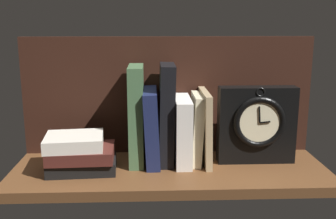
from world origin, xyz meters
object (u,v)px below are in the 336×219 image
(framed_clock, at_px, (257,124))
(book_green_romantic, at_px, (136,115))
(book_tan_shortstories, at_px, (205,127))
(book_cream_twain, at_px, (196,128))
(book_stack_side, at_px, (80,153))
(book_navy_bierce, at_px, (152,127))
(book_white_catcher, at_px, (182,130))
(book_black_skeptic, at_px, (167,114))

(framed_clock, bearing_deg, book_green_romantic, 177.73)
(book_green_romantic, distance_m, book_tan_shortstories, 0.18)
(book_cream_twain, xyz_separation_m, book_stack_side, (-0.30, -0.06, -0.04))
(book_tan_shortstories, relative_size, book_stack_side, 1.06)
(book_navy_bierce, relative_size, book_white_catcher, 1.13)
(book_tan_shortstories, xyz_separation_m, framed_clock, (0.13, -0.01, 0.01))
(book_white_catcher, bearing_deg, book_tan_shortstories, 0.00)
(book_green_romantic, bearing_deg, book_cream_twain, 0.00)
(framed_clock, bearing_deg, book_white_catcher, 176.33)
(book_black_skeptic, distance_m, book_stack_side, 0.24)
(book_black_skeptic, xyz_separation_m, book_stack_side, (-0.22, -0.06, -0.08))
(book_cream_twain, bearing_deg, book_black_skeptic, 180.00)
(book_green_romantic, bearing_deg, book_white_catcher, -0.00)
(book_tan_shortstories, height_order, framed_clock, framed_clock)
(book_green_romantic, relative_size, framed_clock, 1.26)
(book_white_catcher, relative_size, framed_clock, 0.84)
(book_green_romantic, bearing_deg, book_tan_shortstories, 0.00)
(book_navy_bierce, height_order, book_tan_shortstories, book_navy_bierce)
(book_green_romantic, xyz_separation_m, book_black_skeptic, (0.08, 0.00, 0.00))
(book_black_skeptic, distance_m, book_white_catcher, 0.06)
(book_tan_shortstories, bearing_deg, book_cream_twain, 180.00)
(book_black_skeptic, xyz_separation_m, book_tan_shortstories, (0.10, 0.00, -0.04))
(book_navy_bierce, bearing_deg, book_tan_shortstories, 0.00)
(book_black_skeptic, relative_size, framed_clock, 1.27)
(book_green_romantic, xyz_separation_m, framed_clock, (0.31, -0.01, -0.02))
(book_black_skeptic, xyz_separation_m, book_white_catcher, (0.04, -0.00, -0.04))
(book_white_catcher, bearing_deg, book_navy_bierce, 180.00)
(book_cream_twain, distance_m, book_stack_side, 0.31)
(framed_clock, bearing_deg, book_cream_twain, 175.49)
(book_white_catcher, xyz_separation_m, book_cream_twain, (0.04, 0.00, 0.00))
(book_black_skeptic, bearing_deg, book_stack_side, -165.03)
(book_navy_bierce, xyz_separation_m, book_white_catcher, (0.08, -0.00, -0.01))
(framed_clock, bearing_deg, book_tan_shortstories, 174.70)
(book_cream_twain, bearing_deg, book_white_catcher, -180.00)
(book_navy_bierce, height_order, book_stack_side, book_navy_bierce)
(book_white_catcher, bearing_deg, book_green_romantic, 180.00)
(book_navy_bierce, bearing_deg, book_black_skeptic, 0.00)
(book_cream_twain, bearing_deg, book_tan_shortstories, 0.00)
(book_white_catcher, xyz_separation_m, book_stack_side, (-0.26, -0.06, -0.04))
(book_green_romantic, relative_size, book_black_skeptic, 0.99)
(book_navy_bierce, distance_m, book_stack_side, 0.20)
(book_stack_side, bearing_deg, book_tan_shortstories, 10.35)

